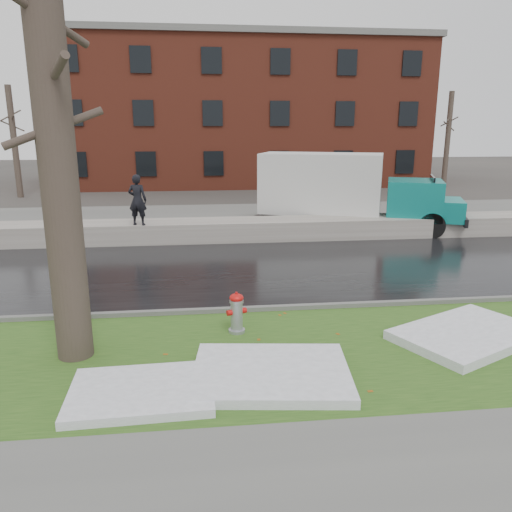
{
  "coord_description": "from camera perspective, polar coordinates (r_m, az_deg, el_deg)",
  "views": [
    {
      "loc": [
        -1.26,
        -9.65,
        4.1
      ],
      "look_at": [
        0.12,
        2.28,
        1.0
      ],
      "focal_mm": 35.0,
      "sensor_mm": 36.0,
      "label": 1
    }
  ],
  "objects": [
    {
      "name": "snowbank",
      "position": [
        18.77,
        -2.62,
        3.0
      ],
      "size": [
        60.0,
        1.6,
        0.75
      ],
      "primitive_type": "cube",
      "color": "#A7A299",
      "rests_on": "ground"
    },
    {
      "name": "box_truck",
      "position": [
        20.82,
        10.1,
        7.45
      ],
      "size": [
        9.2,
        4.84,
        3.1
      ],
      "rotation": [
        0.0,
        0.0,
        -0.37
      ],
      "color": "black",
      "rests_on": "ground"
    },
    {
      "name": "tree",
      "position": [
        9.06,
        -22.02,
        12.89
      ],
      "size": [
        1.54,
        1.76,
        7.89
      ],
      "rotation": [
        0.0,
        0.0,
        0.08
      ],
      "color": "brown",
      "rests_on": "verge"
    },
    {
      "name": "curb",
      "position": [
        11.46,
        0.14,
        -6.12
      ],
      "size": [
        60.0,
        0.15,
        0.14
      ],
      "primitive_type": "cube",
      "color": "slate",
      "rests_on": "ground"
    },
    {
      "name": "bg_tree_center",
      "position": [
        35.97,
        -14.54,
        12.79
      ],
      "size": [
        1.4,
        1.62,
        6.5
      ],
      "color": "brown",
      "rests_on": "ground"
    },
    {
      "name": "worker",
      "position": [
        18.05,
        -13.39,
        6.25
      ],
      "size": [
        0.74,
        0.57,
        1.79
      ],
      "primitive_type": "imported",
      "rotation": [
        0.0,
        0.0,
        2.9
      ],
      "color": "black",
      "rests_on": "snowbank"
    },
    {
      "name": "snow_patch_side",
      "position": [
        10.83,
        23.0,
        -8.24
      ],
      "size": [
        3.31,
        2.85,
        0.18
      ],
      "primitive_type": "cube",
      "rotation": [
        0.0,
        0.0,
        0.46
      ],
      "color": "white",
      "rests_on": "verge"
    },
    {
      "name": "parking_lot",
      "position": [
        23.05,
        -3.37,
        4.23
      ],
      "size": [
        60.0,
        9.0,
        0.03
      ],
      "primitive_type": "cube",
      "color": "slate",
      "rests_on": "ground"
    },
    {
      "name": "bg_tree_right",
      "position": [
        37.83,
        21.06,
        12.37
      ],
      "size": [
        1.4,
        1.62,
        6.5
      ],
      "color": "brown",
      "rests_on": "ground"
    },
    {
      "name": "brick_building",
      "position": [
        39.8,
        -1.97,
        15.75
      ],
      "size": [
        26.0,
        12.0,
        10.0
      ],
      "primitive_type": "cube",
      "color": "maroon",
      "rests_on": "ground"
    },
    {
      "name": "road",
      "position": [
        14.78,
        -1.45,
        -1.58
      ],
      "size": [
        60.0,
        7.0,
        0.03
      ],
      "primitive_type": "cube",
      "color": "black",
      "rests_on": "ground"
    },
    {
      "name": "ground",
      "position": [
        10.56,
        0.79,
        -8.37
      ],
      "size": [
        120.0,
        120.0,
        0.0
      ],
      "primitive_type": "plane",
      "color": "#47423D",
      "rests_on": "ground"
    },
    {
      "name": "bg_tree_left",
      "position": [
        33.43,
        -25.92,
        11.74
      ],
      "size": [
        1.4,
        1.62,
        6.5
      ],
      "color": "brown",
      "rests_on": "ground"
    },
    {
      "name": "snow_patch_near",
      "position": [
        8.56,
        1.73,
        -13.23
      ],
      "size": [
        2.82,
        2.3,
        0.16
      ],
      "primitive_type": "cube",
      "rotation": [
        0.0,
        0.0,
        -0.12
      ],
      "color": "white",
      "rests_on": "verge"
    },
    {
      "name": "sidewalk",
      "position": [
        6.31,
        7.27,
        -25.87
      ],
      "size": [
        60.0,
        3.0,
        0.05
      ],
      "primitive_type": "cube",
      "color": "slate",
      "rests_on": "ground"
    },
    {
      "name": "fire_hydrant",
      "position": [
        10.17,
        -2.24,
        -6.28
      ],
      "size": [
        0.43,
        0.4,
        0.86
      ],
      "rotation": [
        0.0,
        0.0,
        0.33
      ],
      "color": "#9A9DA1",
      "rests_on": "verge"
    },
    {
      "name": "snow_patch_far",
      "position": [
        8.25,
        -12.97,
        -14.87
      ],
      "size": [
        2.26,
        1.68,
        0.14
      ],
      "primitive_type": "cube",
      "rotation": [
        0.0,
        0.0,
        0.04
      ],
      "color": "white",
      "rests_on": "verge"
    },
    {
      "name": "verge",
      "position": [
        9.43,
        1.78,
        -11.19
      ],
      "size": [
        60.0,
        4.5,
        0.04
      ],
      "primitive_type": "cube",
      "color": "#284B19",
      "rests_on": "ground"
    }
  ]
}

